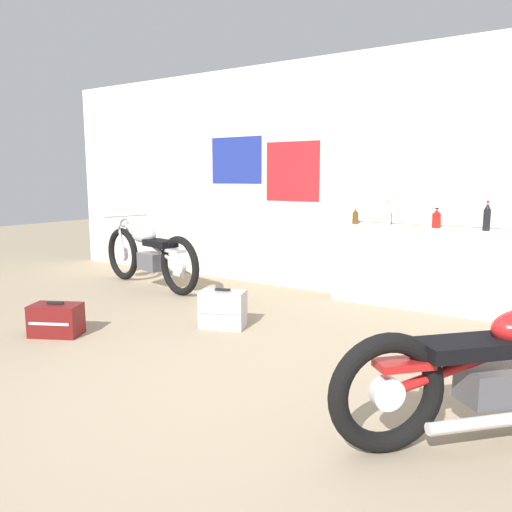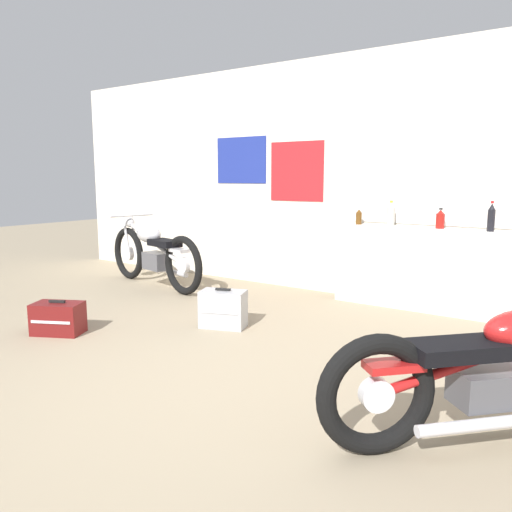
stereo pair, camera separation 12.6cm
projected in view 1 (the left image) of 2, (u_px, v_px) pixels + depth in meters
ground_plane at (192, 401)px, 3.16m from camera, size 24.00×24.00×0.00m
wall_back at (379, 177)px, 5.63m from camera, size 10.00×0.07×2.80m
sill_counter at (434, 269)px, 5.26m from camera, size 2.20×0.28×0.88m
bottle_leftmost at (355, 217)px, 5.61m from camera, size 0.07×0.07×0.19m
bottle_left_center at (387, 214)px, 5.48m from camera, size 0.08×0.08×0.27m
bottle_center at (436, 219)px, 5.19m from camera, size 0.09×0.09×0.21m
bottle_right_center at (487, 217)px, 4.91m from camera, size 0.07×0.07×0.30m
motorcycle_red at (511, 368)px, 2.68m from camera, size 1.53×1.59×0.79m
motorcycle_silver at (149, 254)px, 6.40m from camera, size 2.00×0.68×0.91m
hard_case_darkred at (56, 320)px, 4.45m from camera, size 0.50×0.42×0.31m
hard_case_silver at (223, 309)px, 4.69m from camera, size 0.48×0.36×0.38m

